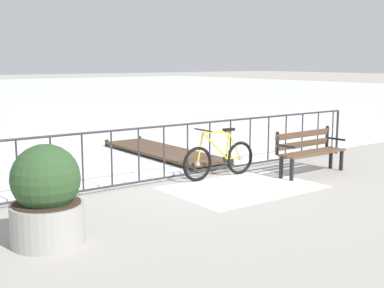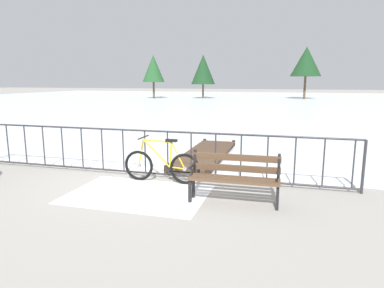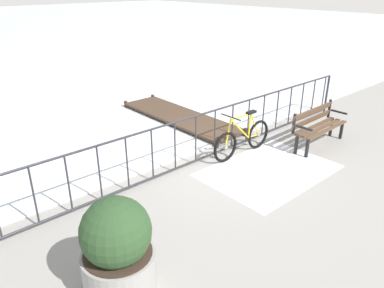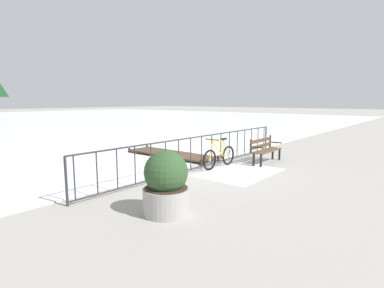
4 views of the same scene
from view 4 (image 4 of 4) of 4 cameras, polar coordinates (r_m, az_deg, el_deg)
ground_plane at (r=9.69m, az=1.81°, el=-4.71°), size 160.00×160.00×0.00m
snow_patch at (r=9.32m, az=9.01°, el=-5.31°), size 2.63×1.83×0.01m
railing_fence at (r=9.58m, az=1.82°, el=-1.44°), size 9.06×0.06×1.07m
bicycle_near_railing at (r=9.83m, az=5.21°, el=-2.36°), size 1.71×0.52×0.97m
park_bench at (r=10.85m, az=13.63°, el=-0.79°), size 1.61×0.51×0.89m
planter_with_shrub at (r=5.81m, az=-4.92°, el=-7.56°), size 0.90×0.90×1.24m
wooden_dock at (r=11.75m, az=-4.07°, el=-1.84°), size 1.10×3.93×0.20m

